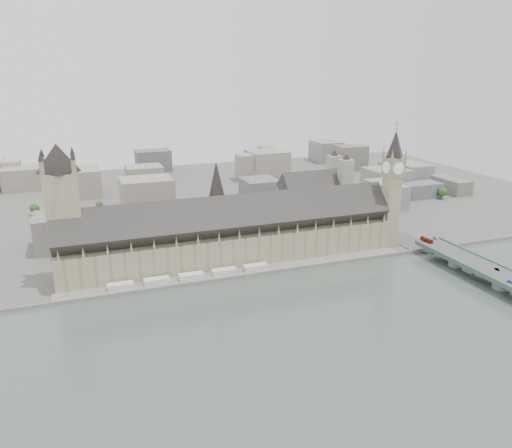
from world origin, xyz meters
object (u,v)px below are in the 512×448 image
object	(u,v)px
car_blue	(510,282)
car_approach	(435,238)
palace_of_westminster	(232,235)
car_silver	(497,269)
elizabeth_tower	(392,181)
westminster_bridge	(493,278)
red_bus_north	(426,240)
victoria_tower	(63,207)
westminster_abbey	(315,198)

from	to	relation	value
car_blue	car_approach	distance (m)	92.36
palace_of_westminster	car_silver	size ratio (longest dim) A/B	66.54
elizabeth_tower	car_silver	world-z (taller)	elizabeth_tower
westminster_bridge	car_silver	size ratio (longest dim) A/B	81.61
car_blue	car_approach	xyz separation A→B (m)	(12.55, 91.50, 0.05)
elizabeth_tower	car_silver	size ratio (longest dim) A/B	26.99
red_bus_north	car_blue	bearing A→B (deg)	-98.80
red_bus_north	car_approach	bearing A→B (deg)	8.69
palace_of_westminster	car_silver	world-z (taller)	palace_of_westminster
victoria_tower	elizabeth_tower	bearing A→B (deg)	-3.96
red_bus_north	car_approach	size ratio (longest dim) A/B	2.34
car_blue	elizabeth_tower	bearing A→B (deg)	90.91
elizabeth_tower	car_approach	xyz separation A→B (m)	(30.83, -23.04, -47.08)
elizabeth_tower	westminster_abbey	world-z (taller)	elizabeth_tower
victoria_tower	car_approach	xyz separation A→B (m)	(290.83, -41.04, -44.20)
westminster_bridge	westminster_abbey	bearing A→B (deg)	105.64
westminster_bridge	car_blue	world-z (taller)	car_blue
victoria_tower	car_silver	distance (m)	311.57
westminster_bridge	car_approach	world-z (taller)	car_approach
victoria_tower	car_blue	size ratio (longest dim) A/B	24.28
palace_of_westminster	westminster_bridge	world-z (taller)	palace_of_westminster
car_silver	palace_of_westminster	bearing A→B (deg)	147.62
westminster_bridge	car_approach	xyz separation A→B (m)	(6.83, 72.46, 5.88)
car_blue	victoria_tower	bearing A→B (deg)	146.37
westminster_bridge	car_blue	size ratio (longest dim) A/B	78.91
elizabeth_tower	westminster_bridge	size ratio (longest dim) A/B	0.33
westminster_abbey	car_approach	size ratio (longest dim) A/B	13.11
palace_of_westminster	car_approach	bearing A→B (deg)	-11.63
red_bus_north	palace_of_westminster	bearing A→B (deg)	158.53
car_blue	car_silver	world-z (taller)	car_blue
car_approach	car_blue	bearing A→B (deg)	-73.21
westminster_bridge	westminster_abbey	xyz separation A→B (m)	(-51.08, 182.50, 19.96)
westminster_abbey	car_silver	world-z (taller)	westminster_abbey
car_approach	red_bus_north	bearing A→B (deg)	-138.81
palace_of_westminster	car_blue	world-z (taller)	palace_of_westminster
westminster_bridge	red_bus_north	size ratio (longest dim) A/B	26.76
victoria_tower	westminster_abbey	size ratio (longest dim) A/B	1.47
elizabeth_tower	car_blue	size ratio (longest dim) A/B	26.10
westminster_bridge	palace_of_westminster	bearing A→B (deg)	146.51
westminster_abbey	car_silver	xyz separation A→B (m)	(54.21, -181.54, -14.17)
westminster_bridge	car_blue	bearing A→B (deg)	-106.73
palace_of_westminster	westminster_abbey	distance (m)	134.09
palace_of_westminster	car_approach	xyz separation A→B (m)	(168.83, -34.74, -11.70)
elizabeth_tower	westminster_bridge	xyz separation A→B (m)	(24.00, -95.50, -52.96)
westminster_bridge	red_bus_north	xyz separation A→B (m)	(-4.33, 69.14, 6.82)
westminster_abbey	car_approach	bearing A→B (deg)	-62.25
car_approach	westminster_abbey	bearing A→B (deg)	142.36
victoria_tower	red_bus_north	xyz separation A→B (m)	(279.67, -44.36, -43.26)
car_blue	westminster_abbey	bearing A→B (deg)	94.52
palace_of_westminster	westminster_bridge	bearing A→B (deg)	-33.49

